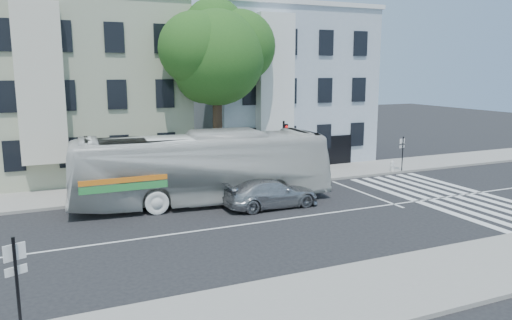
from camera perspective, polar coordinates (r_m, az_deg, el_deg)
ground at (r=23.18m, az=2.88°, el=-6.82°), size 120.00×120.00×0.00m
sidewalk_far at (r=30.26m, az=-4.00°, el=-2.59°), size 80.00×4.00×0.15m
sidewalk_near at (r=16.88m, az=15.65°, el=-13.67°), size 80.00×4.00×0.15m
building_left at (r=34.88m, az=-19.18°, el=7.58°), size 12.00×10.00×11.00m
building_right at (r=38.72m, az=2.12°, el=8.35°), size 12.00×10.00×11.00m
street_tree at (r=30.23m, az=-4.58°, el=12.20°), size 7.30×5.90×11.10m
bus at (r=25.76m, az=-6.15°, el=-0.87°), size 4.23×13.51×3.70m
sedan at (r=25.04m, az=1.74°, el=-3.82°), size 1.99×4.88×1.42m
hedge at (r=28.40m, az=-7.24°, el=-2.63°), size 8.51×2.43×0.70m
traffic_signal at (r=29.91m, az=3.26°, el=1.90°), size 0.40×0.52×3.80m
fire_hydrant at (r=34.39m, az=15.29°, el=-0.64°), size 0.40×0.26×0.70m
near_sign_pole at (r=13.34m, az=-25.66°, el=-12.28°), size 0.49×0.26×2.86m
far_sign_pole at (r=34.50m, az=16.38°, el=1.24°), size 0.42×0.17×2.31m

